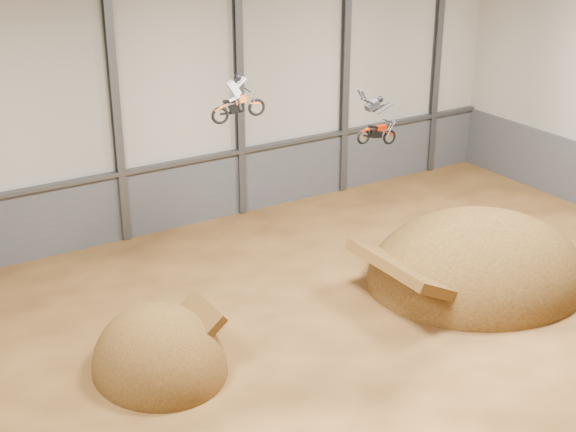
# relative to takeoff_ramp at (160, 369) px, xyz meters

# --- Properties ---
(floor) EXTENTS (40.00, 40.00, 0.00)m
(floor) POSITION_rel_takeoff_ramp_xyz_m (6.60, -3.01, 0.00)
(floor) COLOR #513215
(floor) RESTS_ON ground
(back_wall) EXTENTS (40.00, 0.10, 14.00)m
(back_wall) POSITION_rel_takeoff_ramp_xyz_m (6.60, 11.99, 7.00)
(back_wall) COLOR #B5AEA1
(back_wall) RESTS_ON ground
(lower_band_back) EXTENTS (39.80, 0.18, 3.50)m
(lower_band_back) POSITION_rel_takeoff_ramp_xyz_m (6.60, 11.89, 1.75)
(lower_band_back) COLOR #4E5056
(lower_band_back) RESTS_ON ground
(steel_rail) EXTENTS (39.80, 0.35, 0.20)m
(steel_rail) POSITION_rel_takeoff_ramp_xyz_m (6.60, 11.74, 3.55)
(steel_rail) COLOR #47494F
(steel_rail) RESTS_ON lower_band_back
(steel_column_2) EXTENTS (0.40, 0.36, 13.90)m
(steel_column_2) POSITION_rel_takeoff_ramp_xyz_m (3.27, 11.79, 7.00)
(steel_column_2) COLOR #47494F
(steel_column_2) RESTS_ON ground
(steel_column_3) EXTENTS (0.40, 0.36, 13.90)m
(steel_column_3) POSITION_rel_takeoff_ramp_xyz_m (9.94, 11.79, 7.00)
(steel_column_3) COLOR #47494F
(steel_column_3) RESTS_ON ground
(steel_column_4) EXTENTS (0.40, 0.36, 13.90)m
(steel_column_4) POSITION_rel_takeoff_ramp_xyz_m (16.60, 11.79, 7.00)
(steel_column_4) COLOR #47494F
(steel_column_4) RESTS_ON ground
(steel_column_5) EXTENTS (0.40, 0.36, 13.90)m
(steel_column_5) POSITION_rel_takeoff_ramp_xyz_m (23.27, 11.79, 7.00)
(steel_column_5) COLOR #47494F
(steel_column_5) RESTS_ON ground
(takeoff_ramp) EXTENTS (4.88, 5.63, 4.88)m
(takeoff_ramp) POSITION_rel_takeoff_ramp_xyz_m (0.00, 0.00, 0.00)
(takeoff_ramp) COLOR #432A10
(takeoff_ramp) RESTS_ON ground
(landing_ramp) EXTENTS (10.43, 9.22, 6.02)m
(landing_ramp) POSITION_rel_takeoff_ramp_xyz_m (15.20, -0.76, 0.00)
(landing_ramp) COLOR #432A10
(landing_ramp) RESTS_ON ground
(fmx_rider_a) EXTENTS (2.61, 1.30, 2.31)m
(fmx_rider_a) POSITION_rel_takeoff_ramp_xyz_m (5.63, 3.79, 8.83)
(fmx_rider_a) COLOR orange
(fmx_rider_b) EXTENTS (2.87, 0.78, 2.56)m
(fmx_rider_b) POSITION_rel_takeoff_ramp_xyz_m (9.83, 0.25, 8.11)
(fmx_rider_b) COLOR #B22000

